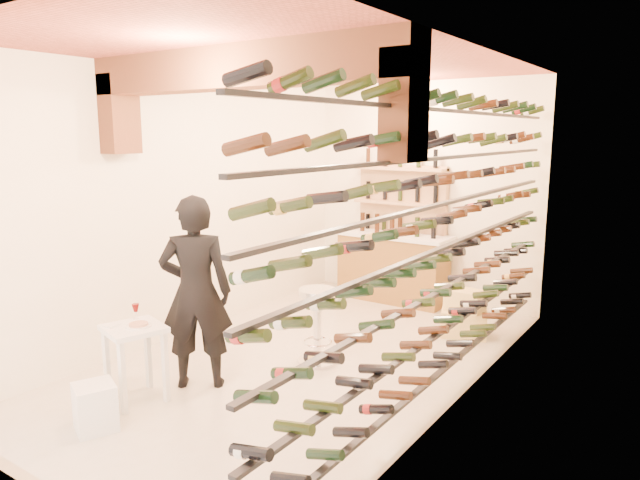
# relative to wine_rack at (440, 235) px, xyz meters

# --- Properties ---
(ground) EXTENTS (6.00, 6.00, 0.00)m
(ground) POSITION_rel_wine_rack_xyz_m (-1.53, 0.00, -1.55)
(ground) COLOR beige
(ground) RESTS_ON ground
(room_shell) EXTENTS (3.52, 6.02, 3.21)m
(room_shell) POSITION_rel_wine_rack_xyz_m (-1.53, -0.26, 0.70)
(room_shell) COLOR white
(room_shell) RESTS_ON ground
(wine_rack) EXTENTS (0.32, 5.70, 2.56)m
(wine_rack) POSITION_rel_wine_rack_xyz_m (0.00, 0.00, 0.00)
(wine_rack) COLOR black
(wine_rack) RESTS_ON ground
(back_counter) EXTENTS (1.70, 0.62, 1.29)m
(back_counter) POSITION_rel_wine_rack_xyz_m (-1.83, 2.65, -1.02)
(back_counter) COLOR olive
(back_counter) RESTS_ON ground
(back_shelving) EXTENTS (1.40, 0.31, 2.73)m
(back_shelving) POSITION_rel_wine_rack_xyz_m (-1.83, 2.89, -0.38)
(back_shelving) COLOR tan
(back_shelving) RESTS_ON ground
(tasting_table) EXTENTS (0.62, 0.62, 0.87)m
(tasting_table) POSITION_rel_wine_rack_xyz_m (-2.25, -1.67, -0.96)
(tasting_table) COLOR white
(tasting_table) RESTS_ON ground
(white_stool) EXTENTS (0.42, 0.42, 0.40)m
(white_stool) POSITION_rel_wine_rack_xyz_m (-2.09, -2.23, -1.35)
(white_stool) COLOR white
(white_stool) RESTS_ON ground
(person) EXTENTS (0.82, 0.79, 1.89)m
(person) POSITION_rel_wine_rack_xyz_m (-2.02, -1.11, -0.60)
(person) COLOR black
(person) RESTS_ON ground
(chrome_barstool) EXTENTS (0.43, 0.43, 0.83)m
(chrome_barstool) POSITION_rel_wine_rack_xyz_m (-1.38, 0.03, -1.07)
(chrome_barstool) COLOR silver
(chrome_barstool) RESTS_ON ground
(crate_lower) EXTENTS (0.64, 0.54, 0.33)m
(crate_lower) POSITION_rel_wine_rack_xyz_m (-0.37, 1.75, -1.39)
(crate_lower) COLOR #E8CE7F
(crate_lower) RESTS_ON ground
(crate_upper) EXTENTS (0.46, 0.33, 0.26)m
(crate_upper) POSITION_rel_wine_rack_xyz_m (-0.37, 1.75, -1.09)
(crate_upper) COLOR #E8CE7F
(crate_upper) RESTS_ON crate_lower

